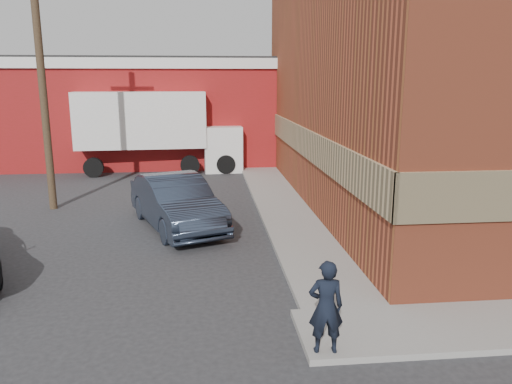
{
  "coord_description": "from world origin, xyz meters",
  "views": [
    {
      "loc": [
        -2.09,
        -8.83,
        4.49
      ],
      "look_at": [
        -0.83,
        3.4,
        1.71
      ],
      "focal_mm": 35.0,
      "sensor_mm": 36.0,
      "label": 1
    }
  ],
  "objects_px": {
    "brick_building": "(493,74)",
    "warehouse": "(134,110)",
    "box_truck": "(158,126)",
    "man": "(326,307)",
    "sedan": "(176,202)",
    "utility_pole": "(41,72)"
  },
  "relations": [
    {
      "from": "brick_building",
      "to": "warehouse",
      "type": "distance_m",
      "value": 18.3
    },
    {
      "from": "warehouse",
      "to": "box_truck",
      "type": "relative_size",
      "value": 2.02
    },
    {
      "from": "man",
      "to": "sedan",
      "type": "relative_size",
      "value": 0.32
    },
    {
      "from": "utility_pole",
      "to": "man",
      "type": "height_order",
      "value": "utility_pole"
    },
    {
      "from": "warehouse",
      "to": "sedan",
      "type": "height_order",
      "value": "warehouse"
    },
    {
      "from": "warehouse",
      "to": "brick_building",
      "type": "bearing_deg",
      "value": -37.2
    },
    {
      "from": "man",
      "to": "brick_building",
      "type": "bearing_deg",
      "value": -126.46
    },
    {
      "from": "utility_pole",
      "to": "sedan",
      "type": "distance_m",
      "value": 6.61
    },
    {
      "from": "brick_building",
      "to": "box_truck",
      "type": "xyz_separation_m",
      "value": [
        -12.85,
        7.04,
        -2.42
      ]
    },
    {
      "from": "sedan",
      "to": "box_truck",
      "type": "xyz_separation_m",
      "value": [
        -1.35,
        9.87,
        1.45
      ]
    },
    {
      "from": "utility_pole",
      "to": "box_truck",
      "type": "relative_size",
      "value": 1.12
    },
    {
      "from": "utility_pole",
      "to": "brick_building",
      "type": "bearing_deg",
      "value": -0.02
    },
    {
      "from": "brick_building",
      "to": "box_truck",
      "type": "height_order",
      "value": "brick_building"
    },
    {
      "from": "man",
      "to": "box_truck",
      "type": "distance_m",
      "value": 18.12
    },
    {
      "from": "box_truck",
      "to": "brick_building",
      "type": "bearing_deg",
      "value": -31.53
    },
    {
      "from": "warehouse",
      "to": "box_truck",
      "type": "height_order",
      "value": "warehouse"
    },
    {
      "from": "box_truck",
      "to": "sedan",
      "type": "bearing_deg",
      "value": -85.01
    },
    {
      "from": "utility_pole",
      "to": "man",
      "type": "distance_m",
      "value": 13.39
    },
    {
      "from": "warehouse",
      "to": "man",
      "type": "relative_size",
      "value": 10.35
    },
    {
      "from": "man",
      "to": "box_truck",
      "type": "xyz_separation_m",
      "value": [
        -4.15,
        17.59,
        1.36
      ]
    },
    {
      "from": "utility_pole",
      "to": "man",
      "type": "xyz_separation_m",
      "value": [
        7.3,
        -10.55,
        -3.84
      ]
    },
    {
      "from": "man",
      "to": "utility_pole",
      "type": "bearing_deg",
      "value": -52.27
    }
  ]
}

